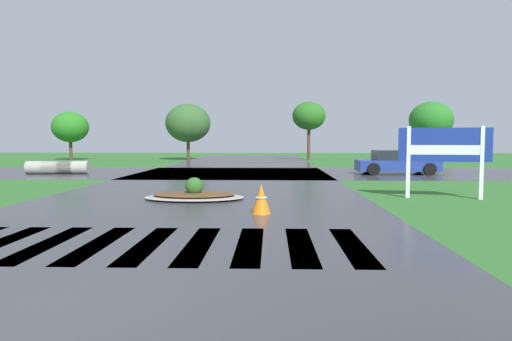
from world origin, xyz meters
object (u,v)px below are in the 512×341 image
object	(u,v)px
estate_billboard	(445,149)
median_island	(194,195)
drainage_pipe_stack	(58,167)
traffic_cone	(261,199)
car_silver_hatch	(396,163)

from	to	relation	value
estate_billboard	median_island	distance (m)	7.97
median_island	drainage_pipe_stack	distance (m)	13.72
drainage_pipe_stack	traffic_cone	bearing A→B (deg)	-49.43
estate_billboard	median_island	xyz separation A→B (m)	(-7.83, -0.37, -1.43)
median_island	car_silver_hatch	xyz separation A→B (m)	(9.13, 10.82, 0.47)
median_island	traffic_cone	bearing A→B (deg)	-52.87
estate_billboard	traffic_cone	bearing A→B (deg)	38.85
car_silver_hatch	median_island	bearing A→B (deg)	-130.70
estate_billboard	median_island	world-z (taller)	estate_billboard
car_silver_hatch	estate_billboard	bearing A→B (deg)	-97.65
traffic_cone	car_silver_hatch	bearing A→B (deg)	62.95
estate_billboard	drainage_pipe_stack	size ratio (longest dim) A/B	0.84
car_silver_hatch	drainage_pipe_stack	bearing A→B (deg)	-178.85
car_silver_hatch	traffic_cone	xyz separation A→B (m)	(-6.98, -13.67, -0.24)
estate_billboard	traffic_cone	size ratio (longest dim) A/B	3.68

